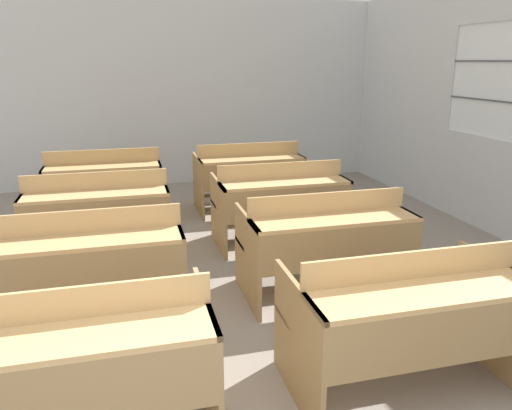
{
  "coord_description": "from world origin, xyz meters",
  "views": [
    {
      "loc": [
        -0.53,
        -1.01,
        1.87
      ],
      "look_at": [
        0.43,
        2.67,
        0.76
      ],
      "focal_mm": 35.0,
      "sensor_mm": 36.0,
      "label": 1
    }
  ],
  "objects_px": {
    "bench_second_left": "(90,263)",
    "bench_front_right": "(407,316)",
    "bench_third_right": "(280,200)",
    "bench_back_left": "(105,183)",
    "bench_third_left": "(99,213)",
    "bench_front_left": "(77,362)",
    "bench_second_right": "(325,240)",
    "bench_back_right": "(249,174)"
  },
  "relations": [
    {
      "from": "bench_third_right",
      "to": "bench_back_left",
      "type": "bearing_deg",
      "value": 144.71
    },
    {
      "from": "bench_third_right",
      "to": "bench_back_right",
      "type": "distance_m",
      "value": 1.28
    },
    {
      "from": "bench_second_left",
      "to": "bench_third_right",
      "type": "distance_m",
      "value": 2.19
    },
    {
      "from": "bench_front_right",
      "to": "bench_back_left",
      "type": "bearing_deg",
      "value": 114.97
    },
    {
      "from": "bench_front_right",
      "to": "bench_third_left",
      "type": "relative_size",
      "value": 1.0
    },
    {
      "from": "bench_second_right",
      "to": "bench_back_left",
      "type": "bearing_deg",
      "value": 125.68
    },
    {
      "from": "bench_front_right",
      "to": "bench_third_left",
      "type": "height_order",
      "value": "same"
    },
    {
      "from": "bench_third_right",
      "to": "bench_back_right",
      "type": "height_order",
      "value": "same"
    },
    {
      "from": "bench_second_left",
      "to": "bench_back_right",
      "type": "height_order",
      "value": "same"
    },
    {
      "from": "bench_second_left",
      "to": "bench_front_right",
      "type": "bearing_deg",
      "value": -35.44
    },
    {
      "from": "bench_front_right",
      "to": "bench_back_right",
      "type": "relative_size",
      "value": 1.0
    },
    {
      "from": "bench_front_right",
      "to": "bench_second_right",
      "type": "relative_size",
      "value": 1.0
    },
    {
      "from": "bench_second_left",
      "to": "bench_front_left",
      "type": "bearing_deg",
      "value": -89.78
    },
    {
      "from": "bench_front_right",
      "to": "bench_back_left",
      "type": "height_order",
      "value": "same"
    },
    {
      "from": "bench_front_left",
      "to": "bench_back_right",
      "type": "height_order",
      "value": "same"
    },
    {
      "from": "bench_front_left",
      "to": "bench_second_right",
      "type": "distance_m",
      "value": 2.22
    },
    {
      "from": "bench_second_right",
      "to": "bench_third_right",
      "type": "bearing_deg",
      "value": 90.18
    },
    {
      "from": "bench_front_left",
      "to": "bench_third_right",
      "type": "distance_m",
      "value": 3.09
    },
    {
      "from": "bench_third_right",
      "to": "bench_back_left",
      "type": "xyz_separation_m",
      "value": [
        -1.78,
        1.26,
        0.0
      ]
    },
    {
      "from": "bench_front_left",
      "to": "bench_back_left",
      "type": "xyz_separation_m",
      "value": [
        0.03,
        3.76,
        0.0
      ]
    },
    {
      "from": "bench_back_left",
      "to": "bench_front_right",
      "type": "bearing_deg",
      "value": -65.03
    },
    {
      "from": "bench_front_left",
      "to": "bench_third_left",
      "type": "bearing_deg",
      "value": 89.91
    },
    {
      "from": "bench_third_left",
      "to": "bench_back_right",
      "type": "height_order",
      "value": "same"
    },
    {
      "from": "bench_front_left",
      "to": "bench_second_right",
      "type": "height_order",
      "value": "same"
    },
    {
      "from": "bench_front_right",
      "to": "bench_third_left",
      "type": "bearing_deg",
      "value": 125.2
    },
    {
      "from": "bench_third_left",
      "to": "bench_back_right",
      "type": "bearing_deg",
      "value": 35.35
    },
    {
      "from": "bench_front_left",
      "to": "bench_front_right",
      "type": "xyz_separation_m",
      "value": [
        1.78,
        -0.0,
        0.0
      ]
    },
    {
      "from": "bench_front_right",
      "to": "bench_third_right",
      "type": "height_order",
      "value": "same"
    },
    {
      "from": "bench_third_right",
      "to": "bench_third_left",
      "type": "bearing_deg",
      "value": 179.65
    },
    {
      "from": "bench_front_left",
      "to": "bench_back_left",
      "type": "relative_size",
      "value": 1.0
    },
    {
      "from": "bench_second_left",
      "to": "bench_back_left",
      "type": "relative_size",
      "value": 1.0
    },
    {
      "from": "bench_front_right",
      "to": "bench_back_left",
      "type": "relative_size",
      "value": 1.0
    },
    {
      "from": "bench_third_left",
      "to": "bench_front_left",
      "type": "bearing_deg",
      "value": -90.09
    },
    {
      "from": "bench_third_right",
      "to": "bench_back_right",
      "type": "bearing_deg",
      "value": 90.79
    },
    {
      "from": "bench_third_left",
      "to": "bench_back_left",
      "type": "height_order",
      "value": "same"
    },
    {
      "from": "bench_front_right",
      "to": "bench_second_left",
      "type": "bearing_deg",
      "value": 144.56
    },
    {
      "from": "bench_second_left",
      "to": "bench_second_right",
      "type": "relative_size",
      "value": 1.0
    },
    {
      "from": "bench_front_left",
      "to": "bench_second_right",
      "type": "relative_size",
      "value": 1.0
    },
    {
      "from": "bench_front_right",
      "to": "bench_third_right",
      "type": "relative_size",
      "value": 1.0
    },
    {
      "from": "bench_third_left",
      "to": "bench_front_right",
      "type": "bearing_deg",
      "value": -54.8
    },
    {
      "from": "bench_front_left",
      "to": "bench_second_left",
      "type": "height_order",
      "value": "same"
    },
    {
      "from": "bench_back_left",
      "to": "bench_back_right",
      "type": "relative_size",
      "value": 1.0
    }
  ]
}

